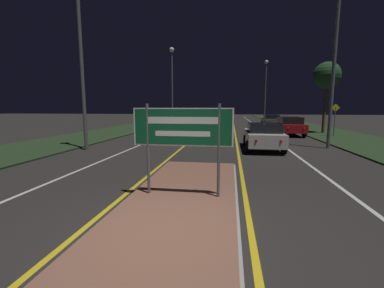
{
  "coord_description": "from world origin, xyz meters",
  "views": [
    {
      "loc": [
        1.12,
        -4.09,
        2.23
      ],
      "look_at": [
        0.0,
        3.36,
        1.15
      ],
      "focal_mm": 24.0,
      "sensor_mm": 36.0,
      "label": 1
    }
  ],
  "objects_px": {
    "streetlight_left_far": "(172,72)",
    "warning_sign": "(335,117)",
    "streetlight_right_near": "(338,10)",
    "car_receding_2": "(271,120)",
    "streetlight_right_far": "(266,81)",
    "car_receding_1": "(289,125)",
    "highway_sign": "(183,131)",
    "car_receding_0": "(263,136)",
    "car_approaching_0": "(174,129)",
    "streetlight_left_near": "(79,28)",
    "car_approaching_1": "(166,121)"
  },
  "relations": [
    {
      "from": "streetlight_left_far",
      "to": "warning_sign",
      "type": "relative_size",
      "value": 3.98
    },
    {
      "from": "streetlight_right_near",
      "to": "car_receding_2",
      "type": "height_order",
      "value": "streetlight_right_near"
    },
    {
      "from": "streetlight_right_far",
      "to": "streetlight_right_near",
      "type": "bearing_deg",
      "value": -90.16
    },
    {
      "from": "car_receding_1",
      "to": "warning_sign",
      "type": "relative_size",
      "value": 1.94
    },
    {
      "from": "highway_sign",
      "to": "streetlight_right_far",
      "type": "relative_size",
      "value": 0.25
    },
    {
      "from": "car_receding_1",
      "to": "car_receding_0",
      "type": "bearing_deg",
      "value": -111.06
    },
    {
      "from": "car_approaching_0",
      "to": "streetlight_left_far",
      "type": "bearing_deg",
      "value": 103.34
    },
    {
      "from": "car_receding_0",
      "to": "streetlight_right_near",
      "type": "bearing_deg",
      "value": 13.21
    },
    {
      "from": "streetlight_left_near",
      "to": "car_approaching_0",
      "type": "distance_m",
      "value": 8.12
    },
    {
      "from": "streetlight_left_far",
      "to": "car_receding_2",
      "type": "bearing_deg",
      "value": -5.44
    },
    {
      "from": "car_receding_0",
      "to": "car_approaching_1",
      "type": "height_order",
      "value": "car_approaching_1"
    },
    {
      "from": "car_approaching_1",
      "to": "car_receding_2",
      "type": "bearing_deg",
      "value": 23.13
    },
    {
      "from": "highway_sign",
      "to": "streetlight_right_near",
      "type": "xyz_separation_m",
      "value": [
        6.43,
        8.9,
        5.46
      ]
    },
    {
      "from": "car_approaching_0",
      "to": "streetlight_right_near",
      "type": "bearing_deg",
      "value": -14.91
    },
    {
      "from": "car_receding_0",
      "to": "car_receding_2",
      "type": "bearing_deg",
      "value": 80.27
    },
    {
      "from": "streetlight_right_far",
      "to": "car_receding_1",
      "type": "height_order",
      "value": "streetlight_right_far"
    },
    {
      "from": "streetlight_left_far",
      "to": "car_receding_1",
      "type": "relative_size",
      "value": 2.05
    },
    {
      "from": "car_receding_0",
      "to": "highway_sign",
      "type": "bearing_deg",
      "value": -109.51
    },
    {
      "from": "streetlight_left_far",
      "to": "streetlight_left_near",
      "type": "bearing_deg",
      "value": -90.2
    },
    {
      "from": "car_receding_1",
      "to": "car_approaching_0",
      "type": "xyz_separation_m",
      "value": [
        -8.52,
        -4.4,
        -0.02
      ]
    },
    {
      "from": "streetlight_right_far",
      "to": "car_approaching_0",
      "type": "xyz_separation_m",
      "value": [
        -9.21,
        -25.67,
        -5.58
      ]
    },
    {
      "from": "car_approaching_0",
      "to": "warning_sign",
      "type": "distance_m",
      "value": 11.95
    },
    {
      "from": "highway_sign",
      "to": "streetlight_left_far",
      "type": "relative_size",
      "value": 0.25
    },
    {
      "from": "streetlight_right_far",
      "to": "car_receding_0",
      "type": "height_order",
      "value": "streetlight_right_far"
    },
    {
      "from": "highway_sign",
      "to": "streetlight_right_near",
      "type": "relative_size",
      "value": 0.22
    },
    {
      "from": "highway_sign",
      "to": "streetlight_left_near",
      "type": "relative_size",
      "value": 0.27
    },
    {
      "from": "streetlight_left_near",
      "to": "warning_sign",
      "type": "xyz_separation_m",
      "value": [
        15.18,
        8.07,
        -4.58
      ]
    },
    {
      "from": "highway_sign",
      "to": "car_receding_1",
      "type": "height_order",
      "value": "highway_sign"
    },
    {
      "from": "warning_sign",
      "to": "car_approaching_0",
      "type": "bearing_deg",
      "value": -164.4
    },
    {
      "from": "streetlight_right_far",
      "to": "warning_sign",
      "type": "bearing_deg",
      "value": -84.22
    },
    {
      "from": "streetlight_right_near",
      "to": "car_approaching_0",
      "type": "relative_size",
      "value": 2.47
    },
    {
      "from": "streetlight_left_near",
      "to": "car_receding_1",
      "type": "bearing_deg",
      "value": 37.19
    },
    {
      "from": "highway_sign",
      "to": "streetlight_right_near",
      "type": "distance_m",
      "value": 12.26
    },
    {
      "from": "streetlight_right_far",
      "to": "warning_sign",
      "type": "relative_size",
      "value": 3.96
    },
    {
      "from": "streetlight_right_far",
      "to": "warning_sign",
      "type": "distance_m",
      "value": 23.08
    },
    {
      "from": "streetlight_right_near",
      "to": "car_receding_1",
      "type": "height_order",
      "value": "streetlight_right_near"
    },
    {
      "from": "streetlight_left_near",
      "to": "car_approaching_1",
      "type": "distance_m",
      "value": 15.07
    },
    {
      "from": "car_approaching_0",
      "to": "car_approaching_1",
      "type": "bearing_deg",
      "value": 107.44
    },
    {
      "from": "car_receding_2",
      "to": "warning_sign",
      "type": "relative_size",
      "value": 1.73
    },
    {
      "from": "car_receding_1",
      "to": "streetlight_left_near",
      "type": "bearing_deg",
      "value": -142.81
    },
    {
      "from": "streetlight_left_far",
      "to": "streetlight_right_far",
      "type": "relative_size",
      "value": 1.01
    },
    {
      "from": "streetlight_left_far",
      "to": "car_approaching_0",
      "type": "height_order",
      "value": "streetlight_left_far"
    },
    {
      "from": "streetlight_right_near",
      "to": "car_approaching_0",
      "type": "xyz_separation_m",
      "value": [
        -9.13,
        2.43,
        -6.38
      ]
    },
    {
      "from": "highway_sign",
      "to": "streetlight_left_far",
      "type": "distance_m",
      "value": 27.78
    },
    {
      "from": "streetlight_left_near",
      "to": "car_approaching_0",
      "type": "relative_size",
      "value": 2.0
    },
    {
      "from": "car_receding_0",
      "to": "car_approaching_1",
      "type": "bearing_deg",
      "value": 124.12
    },
    {
      "from": "car_approaching_1",
      "to": "warning_sign",
      "type": "bearing_deg",
      "value": -22.68
    },
    {
      "from": "streetlight_right_far",
      "to": "car_approaching_0",
      "type": "distance_m",
      "value": 27.84
    },
    {
      "from": "streetlight_left_near",
      "to": "car_approaching_1",
      "type": "xyz_separation_m",
      "value": [
        0.79,
        14.08,
        -5.31
      ]
    },
    {
      "from": "highway_sign",
      "to": "car_receding_1",
      "type": "distance_m",
      "value": 16.79
    }
  ]
}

